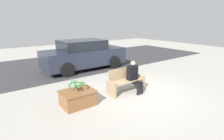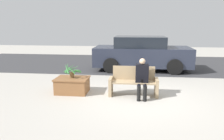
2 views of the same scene
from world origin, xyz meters
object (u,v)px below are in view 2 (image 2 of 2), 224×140
at_px(potted_plant, 72,71).
at_px(parked_car, 142,53).
at_px(planter_box, 72,85).
at_px(person_seated, 142,77).
at_px(bench, 133,82).

distance_m(potted_plant, parked_car, 4.39).
distance_m(planter_box, parked_car, 4.43).
xyz_separation_m(person_seated, parked_car, (0.06, 4.00, 0.16)).
bearing_deg(person_seated, parked_car, 89.21).
relative_size(person_seated, potted_plant, 1.97).
bearing_deg(potted_plant, planter_box, -152.34).
relative_size(bench, parked_car, 0.33).
relative_size(person_seated, parked_car, 0.26).
height_order(planter_box, parked_car, parked_car).
relative_size(planter_box, parked_car, 0.23).
distance_m(person_seated, planter_box, 2.19).
xyz_separation_m(person_seated, planter_box, (-2.15, 0.20, -0.36)).
xyz_separation_m(planter_box, potted_plant, (0.01, 0.00, 0.44)).
height_order(person_seated, planter_box, person_seated).
distance_m(planter_box, potted_plant, 0.44).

